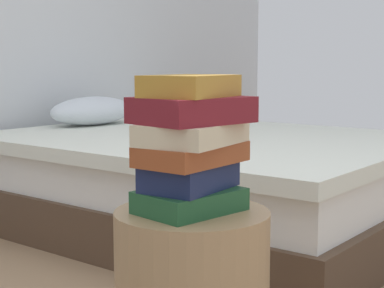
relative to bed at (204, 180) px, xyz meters
The scene contains 7 objects.
bed is the anchor object (origin of this frame).
book_forest 1.57m from the bed, 144.87° to the right, with size 0.24×0.17×0.05m, color #1E512D.
book_navy 1.57m from the bed, 144.88° to the right, with size 0.22×0.15×0.06m, color #19234C.
book_rust 1.59m from the bed, 144.71° to the right, with size 0.26×0.16×0.05m, color #994723.
book_cream 1.61m from the bed, 144.62° to the right, with size 0.25×0.18×0.05m, color beige.
book_maroon 1.62m from the bed, 144.74° to the right, with size 0.25×0.19×0.06m, color maroon.
book_ochre 1.63m from the bed, 144.91° to the right, with size 0.22×0.16×0.05m, color #B7842D.
Camera 1 is at (-1.15, -0.88, 0.81)m, focal length 57.73 mm.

